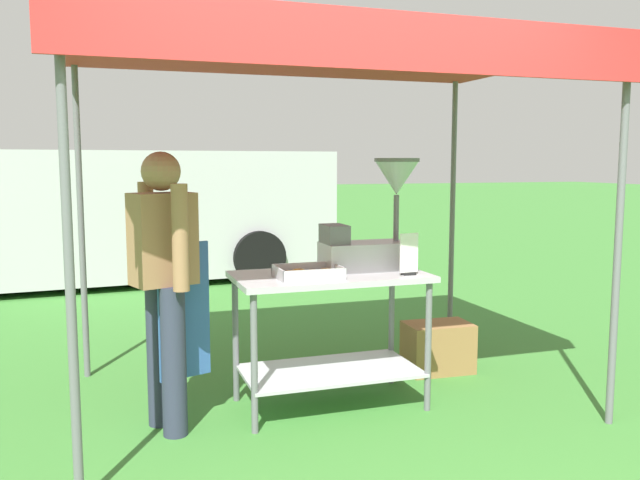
{
  "coord_description": "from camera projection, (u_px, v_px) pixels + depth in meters",
  "views": [
    {
      "loc": [
        -1.2,
        -2.84,
        1.55
      ],
      "look_at": [
        0.14,
        1.19,
        1.05
      ],
      "focal_mm": 36.9,
      "sensor_mm": 36.0,
      "label": 1
    }
  ],
  "objects": [
    {
      "name": "ground_plane",
      "position": [
        198.0,
        277.0,
        8.89
      ],
      "size": [
        70.0,
        70.0,
        0.0
      ],
      "primitive_type": "plane",
      "color": "#3D7F33"
    },
    {
      "name": "stall_canopy",
      "position": [
        325.0,
        59.0,
        4.05
      ],
      "size": [
        3.18,
        2.1,
        2.27
      ],
      "color": "slate",
      "rests_on": "ground"
    },
    {
      "name": "donut_cart",
      "position": [
        330.0,
        311.0,
        4.14
      ],
      "size": [
        1.2,
        0.65,
        0.85
      ],
      "color": "#B7B7BC",
      "rests_on": "ground"
    },
    {
      "name": "donut_tray",
      "position": [
        308.0,
        274.0,
        3.98
      ],
      "size": [
        0.39,
        0.29,
        0.07
      ],
      "color": "#B7B7BC",
      "rests_on": "donut_cart"
    },
    {
      "name": "donut_fryer",
      "position": [
        375.0,
        225.0,
        4.26
      ],
      "size": [
        0.65,
        0.29,
        0.72
      ],
      "color": "#B7B7BC",
      "rests_on": "donut_cart"
    },
    {
      "name": "menu_sign",
      "position": [
        409.0,
        257.0,
        4.06
      ],
      "size": [
        0.13,
        0.05,
        0.26
      ],
      "color": "black",
      "rests_on": "donut_cart"
    },
    {
      "name": "vendor",
      "position": [
        165.0,
        277.0,
        3.73
      ],
      "size": [
        0.46,
        0.53,
        1.61
      ],
      "color": "#2D3347",
      "rests_on": "ground"
    },
    {
      "name": "supply_crate",
      "position": [
        438.0,
        347.0,
        4.89
      ],
      "size": [
        0.5,
        0.34,
        0.36
      ],
      "color": "olive",
      "rests_on": "ground"
    },
    {
      "name": "van_silver",
      "position": [
        107.0,
        214.0,
        8.58
      ],
      "size": [
        5.86,
        2.38,
        1.69
      ],
      "color": "#BCBCC1",
      "rests_on": "ground"
    }
  ]
}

